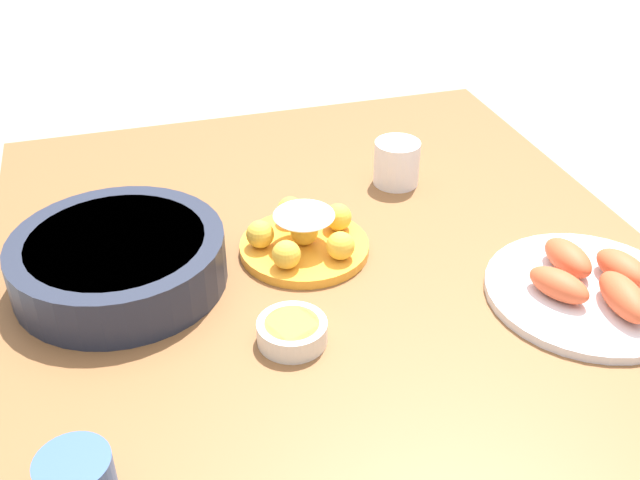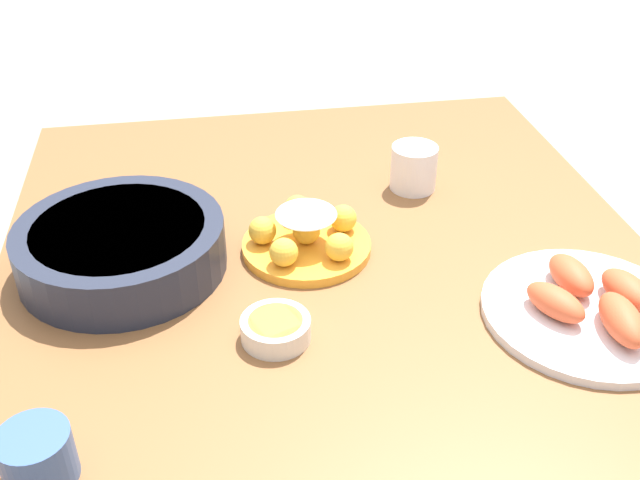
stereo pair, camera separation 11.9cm
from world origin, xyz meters
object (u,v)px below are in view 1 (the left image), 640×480
Objects in this scene: serving_bowl at (119,259)px; sauce_bowl at (292,331)px; cup_near at (397,163)px; seafood_platter at (591,286)px; dining_table at (335,316)px; cake_plate at (304,238)px.

sauce_bowl is (-0.21, -0.22, -0.03)m from serving_bowl.
serving_bowl is 0.30m from sauce_bowl.
serving_bowl is 0.55m from cup_near.
serving_bowl is at bearing 70.56° from seafood_platter.
sauce_bowl is (-0.14, 0.11, 0.11)m from dining_table.
cup_near reaches higher than serving_bowl.
cake_plate is 0.69× the size of seafood_platter.
cup_near reaches higher than cake_plate.
sauce_bowl is 0.32× the size of seafood_platter.
sauce_bowl is 0.46m from seafood_platter.
sauce_bowl is at bearing 86.44° from seafood_platter.
seafood_platter is (-0.24, -0.38, -0.01)m from cake_plate.
sauce_bowl is 1.15× the size of cup_near.
dining_table is 0.36m from serving_bowl.
sauce_bowl is 0.49m from cup_near.
dining_table is 14.83× the size of cup_near.
serving_bowl is at bearing 108.63° from cup_near.
serving_bowl reaches higher than seafood_platter.
sauce_bowl is at bearing 142.63° from dining_table.
serving_bowl is at bearing 78.63° from dining_table.
cup_near is at bearing -38.33° from sauce_bowl.
cup_near reaches higher than dining_table.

